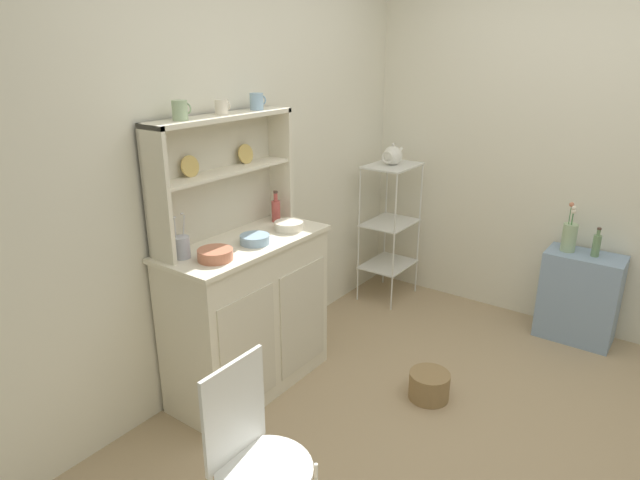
{
  "coord_description": "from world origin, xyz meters",
  "views": [
    {
      "loc": [
        -2.3,
        -0.6,
        1.91
      ],
      "look_at": [
        0.08,
        1.12,
        0.86
      ],
      "focal_mm": 30.9,
      "sensor_mm": 36.0,
      "label": 1
    }
  ],
  "objects": [
    {
      "name": "ground_plane",
      "position": [
        0.0,
        0.0,
        0.0
      ],
      "size": [
        3.84,
        3.84,
        0.0
      ],
      "primitive_type": "plane",
      "color": "tan",
      "rests_on": "ground"
    },
    {
      "name": "hutch_shelf_unit",
      "position": [
        -0.27,
        1.53,
        1.29
      ],
      "size": [
        0.92,
        0.18,
        0.66
      ],
      "color": "beige",
      "rests_on": "hutch_cabinet"
    },
    {
      "name": "cup_cream_1",
      "position": [
        -0.27,
        1.49,
        1.61
      ],
      "size": [
        0.08,
        0.07,
        0.08
      ],
      "color": "silver",
      "rests_on": "hutch_shelf_unit"
    },
    {
      "name": "wall_back",
      "position": [
        0.0,
        1.62,
        1.25
      ],
      "size": [
        3.84,
        0.05,
        2.5
      ],
      "primitive_type": "cube",
      "color": "silver",
      "rests_on": "ground"
    },
    {
      "name": "oil_bottle",
      "position": [
        1.44,
        -0.1,
        0.69
      ],
      "size": [
        0.05,
        0.05,
        0.19
      ],
      "color": "#6B8C60",
      "rests_on": "side_shelf_blue"
    },
    {
      "name": "floor_basket",
      "position": [
        0.23,
        0.46,
        0.08
      ],
      "size": [
        0.23,
        0.23,
        0.16
      ],
      "primitive_type": "cylinder",
      "color": "#93754C",
      "rests_on": "ground"
    },
    {
      "name": "flower_vase",
      "position": [
        1.44,
        0.07,
        0.72
      ],
      "size": [
        0.09,
        0.09,
        0.34
      ],
      "color": "#9EB78E",
      "rests_on": "side_shelf_blue"
    },
    {
      "name": "bowl_floral_medium",
      "position": [
        -0.27,
        1.29,
        0.93
      ],
      "size": [
        0.16,
        0.16,
        0.05
      ],
      "primitive_type": "cylinder",
      "color": "#8EB2D1",
      "rests_on": "hutch_cabinet"
    },
    {
      "name": "wire_chair",
      "position": [
        -1.12,
        0.56,
        0.52
      ],
      "size": [
        0.36,
        0.36,
        0.85
      ],
      "rotation": [
        0.0,
        0.0,
        0.53
      ],
      "color": "white",
      "rests_on": "ground"
    },
    {
      "name": "bakers_rack",
      "position": [
        1.28,
        1.32,
        0.66
      ],
      "size": [
        0.43,
        0.32,
        1.07
      ],
      "color": "silver",
      "rests_on": "ground"
    },
    {
      "name": "bowl_mixing_large",
      "position": [
        -0.56,
        1.29,
        0.93
      ],
      "size": [
        0.17,
        0.17,
        0.05
      ],
      "primitive_type": "cylinder",
      "color": "#C67556",
      "rests_on": "hutch_cabinet"
    },
    {
      "name": "utensil_jar",
      "position": [
        -0.63,
        1.45,
        0.97
      ],
      "size": [
        0.08,
        0.08,
        0.23
      ],
      "color": "#B2B7C6",
      "rests_on": "hutch_cabinet"
    },
    {
      "name": "cup_sage_0",
      "position": [
        -0.54,
        1.49,
        1.61
      ],
      "size": [
        0.09,
        0.07,
        0.09
      ],
      "color": "#9EB78E",
      "rests_on": "hutch_shelf_unit"
    },
    {
      "name": "bowl_cream_small",
      "position": [
        0.02,
        1.29,
        0.93
      ],
      "size": [
        0.17,
        0.17,
        0.05
      ],
      "primitive_type": "cylinder",
      "color": "silver",
      "rests_on": "hutch_cabinet"
    },
    {
      "name": "porcelain_teapot",
      "position": [
        1.27,
        1.32,
        1.14
      ],
      "size": [
        0.23,
        0.14,
        0.16
      ],
      "color": "white",
      "rests_on": "bakers_rack"
    },
    {
      "name": "cup_sky_2",
      "position": [
        0.0,
        1.49,
        1.61
      ],
      "size": [
        0.09,
        0.07,
        0.09
      ],
      "color": "#8EB2D1",
      "rests_on": "hutch_shelf_unit"
    },
    {
      "name": "side_shelf_blue",
      "position": [
        1.44,
        -0.05,
        0.31
      ],
      "size": [
        0.28,
        0.48,
        0.61
      ],
      "primitive_type": "cube",
      "color": "#849EBC",
      "rests_on": "ground"
    },
    {
      "name": "wall_right",
      "position": [
        1.62,
        0.0,
        1.25
      ],
      "size": [
        0.05,
        3.84,
        2.5
      ],
      "primitive_type": "cube",
      "color": "silver",
      "rests_on": "ground"
    },
    {
      "name": "jam_bottle",
      "position": [
        0.09,
        1.45,
        0.98
      ],
      "size": [
        0.05,
        0.05,
        0.19
      ],
      "color": "#B74C47",
      "rests_on": "hutch_cabinet"
    },
    {
      "name": "hutch_cabinet",
      "position": [
        -0.27,
        1.37,
        0.47
      ],
      "size": [
        0.99,
        0.45,
        0.91
      ],
      "color": "silver",
      "rests_on": "ground"
    }
  ]
}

